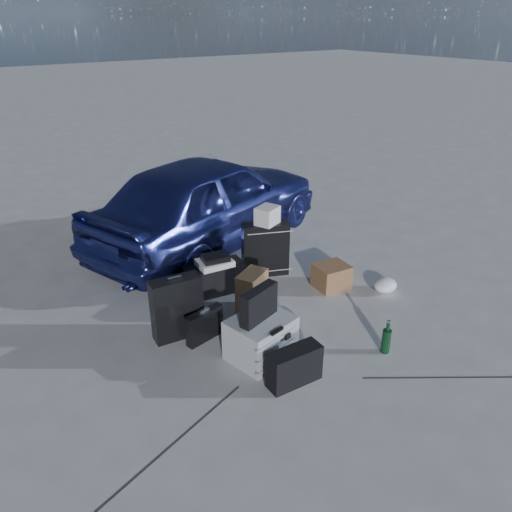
{
  "coord_description": "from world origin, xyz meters",
  "views": [
    {
      "loc": [
        -2.39,
        -2.9,
        2.74
      ],
      "look_at": [
        0.29,
        0.85,
        0.49
      ],
      "focal_mm": 35.0,
      "sensor_mm": 36.0,
      "label": 1
    }
  ],
  "objects_px": {
    "suitcase_right": "(265,249)",
    "duffel_bag": "(215,278)",
    "pelican_case": "(261,338)",
    "briefcase": "(205,325)",
    "green_bottle": "(387,337)",
    "suitcase_left": "(177,308)",
    "car": "(209,200)",
    "cardboard_box": "(331,276)"
  },
  "relations": [
    {
      "from": "car",
      "to": "suitcase_right",
      "type": "distance_m",
      "value": 1.18
    },
    {
      "from": "pelican_case",
      "to": "suitcase_right",
      "type": "relative_size",
      "value": 0.84
    },
    {
      "from": "pelican_case",
      "to": "duffel_bag",
      "type": "xyz_separation_m",
      "value": [
        0.27,
        1.21,
        -0.03
      ]
    },
    {
      "from": "suitcase_left",
      "to": "car",
      "type": "bearing_deg",
      "value": 58.12
    },
    {
      "from": "car",
      "to": "cardboard_box",
      "type": "xyz_separation_m",
      "value": [
        0.47,
        -1.82,
        -0.46
      ]
    },
    {
      "from": "suitcase_right",
      "to": "car",
      "type": "bearing_deg",
      "value": 115.98
    },
    {
      "from": "briefcase",
      "to": "cardboard_box",
      "type": "height_order",
      "value": "briefcase"
    },
    {
      "from": "car",
      "to": "briefcase",
      "type": "bearing_deg",
      "value": 129.58
    },
    {
      "from": "cardboard_box",
      "to": "green_bottle",
      "type": "distance_m",
      "value": 1.23
    },
    {
      "from": "duffel_bag",
      "to": "green_bottle",
      "type": "bearing_deg",
      "value": -61.17
    },
    {
      "from": "duffel_bag",
      "to": "green_bottle",
      "type": "relative_size",
      "value": 2.04
    },
    {
      "from": "suitcase_right",
      "to": "duffel_bag",
      "type": "distance_m",
      "value": 0.71
    },
    {
      "from": "pelican_case",
      "to": "duffel_bag",
      "type": "bearing_deg",
      "value": 66.68
    },
    {
      "from": "suitcase_right",
      "to": "cardboard_box",
      "type": "relative_size",
      "value": 1.79
    },
    {
      "from": "briefcase",
      "to": "duffel_bag",
      "type": "bearing_deg",
      "value": 42.26
    },
    {
      "from": "briefcase",
      "to": "duffel_bag",
      "type": "xyz_separation_m",
      "value": [
        0.54,
        0.71,
        0.01
      ]
    },
    {
      "from": "briefcase",
      "to": "suitcase_left",
      "type": "xyz_separation_m",
      "value": [
        -0.17,
        0.19,
        0.15
      ]
    },
    {
      "from": "briefcase",
      "to": "duffel_bag",
      "type": "height_order",
      "value": "duffel_bag"
    },
    {
      "from": "car",
      "to": "briefcase",
      "type": "relative_size",
      "value": 8.87
    },
    {
      "from": "cardboard_box",
      "to": "green_bottle",
      "type": "height_order",
      "value": "green_bottle"
    },
    {
      "from": "cardboard_box",
      "to": "green_bottle",
      "type": "xyz_separation_m",
      "value": [
        -0.43,
        -1.16,
        0.03
      ]
    },
    {
      "from": "car",
      "to": "suitcase_right",
      "type": "bearing_deg",
      "value": 164.49
    },
    {
      "from": "briefcase",
      "to": "suitcase_right",
      "type": "relative_size",
      "value": 0.62
    },
    {
      "from": "pelican_case",
      "to": "suitcase_right",
      "type": "distance_m",
      "value": 1.57
    },
    {
      "from": "car",
      "to": "suitcase_left",
      "type": "bearing_deg",
      "value": 122.94
    },
    {
      "from": "suitcase_right",
      "to": "cardboard_box",
      "type": "bearing_deg",
      "value": -35.54
    },
    {
      "from": "suitcase_left",
      "to": "duffel_bag",
      "type": "distance_m",
      "value": 0.89
    },
    {
      "from": "suitcase_left",
      "to": "suitcase_right",
      "type": "height_order",
      "value": "suitcase_right"
    },
    {
      "from": "pelican_case",
      "to": "green_bottle",
      "type": "height_order",
      "value": "pelican_case"
    },
    {
      "from": "green_bottle",
      "to": "briefcase",
      "type": "bearing_deg",
      "value": 137.54
    },
    {
      "from": "car",
      "to": "green_bottle",
      "type": "distance_m",
      "value": 3.01
    },
    {
      "from": "green_bottle",
      "to": "pelican_case",
      "type": "bearing_deg",
      "value": 147.4
    },
    {
      "from": "pelican_case",
      "to": "duffel_bag",
      "type": "relative_size",
      "value": 0.82
    },
    {
      "from": "car",
      "to": "duffel_bag",
      "type": "xyz_separation_m",
      "value": [
        -0.64,
        -1.16,
        -0.43
      ]
    },
    {
      "from": "car",
      "to": "pelican_case",
      "type": "distance_m",
      "value": 2.58
    },
    {
      "from": "green_bottle",
      "to": "suitcase_left",
      "type": "bearing_deg",
      "value": 136.77
    },
    {
      "from": "car",
      "to": "green_bottle",
      "type": "relative_size",
      "value": 10.99
    },
    {
      "from": "duffel_bag",
      "to": "suitcase_left",
      "type": "bearing_deg",
      "value": -135.62
    },
    {
      "from": "cardboard_box",
      "to": "briefcase",
      "type": "bearing_deg",
      "value": -178.32
    },
    {
      "from": "pelican_case",
      "to": "briefcase",
      "type": "relative_size",
      "value": 1.35
    },
    {
      "from": "duffel_bag",
      "to": "green_bottle",
      "type": "xyz_separation_m",
      "value": [
        0.67,
        -1.82,
        -0.0
      ]
    },
    {
      "from": "suitcase_right",
      "to": "suitcase_left",
      "type": "bearing_deg",
      "value": -136.06
    }
  ]
}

